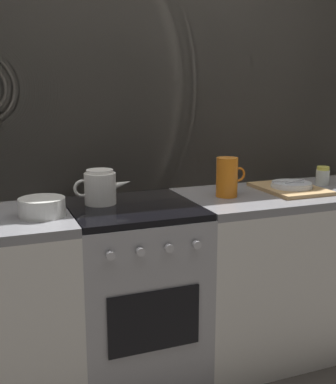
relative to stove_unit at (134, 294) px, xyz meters
name	(u,v)px	position (x,y,z in m)	size (l,w,h in m)	color
ground_plane	(135,375)	(0.00, 0.00, -0.45)	(8.00, 8.00, 0.00)	#47423D
back_wall	(113,136)	(0.00, 0.32, 0.75)	(3.60, 0.05, 2.40)	#A39989
stove_unit	(134,294)	(0.00, 0.00, 0.00)	(0.60, 0.63, 0.90)	#9E9EA3
counter_right	(288,269)	(0.90, 0.00, 0.00)	(1.20, 0.60, 0.90)	silver
kettle	(100,187)	(-0.13, 0.08, 0.53)	(0.28, 0.15, 0.17)	white
mixing_bowl	(42,207)	(-0.42, -0.05, 0.49)	(0.20, 0.20, 0.08)	silver
pitcher	(227,177)	(0.51, 0.01, 0.55)	(0.16, 0.11, 0.20)	orange
dish_pile	(290,187)	(0.89, 0.01, 0.47)	(0.30, 0.40, 0.06)	tan
spice_jar	(323,176)	(1.16, 0.09, 0.50)	(0.08, 0.08, 0.10)	silver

